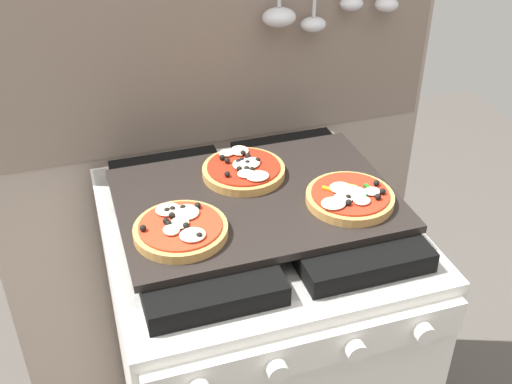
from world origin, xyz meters
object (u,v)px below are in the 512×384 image
(baking_tray, at_px, (256,200))
(pizza_left, at_px, (181,228))
(stove, at_px, (256,360))
(pizza_right, at_px, (350,197))
(pizza_center, at_px, (243,169))

(baking_tray, xyz_separation_m, pizza_left, (-0.17, -0.08, 0.02))
(stove, xyz_separation_m, pizza_left, (-0.17, -0.07, 0.48))
(pizza_right, distance_m, pizza_center, 0.23)
(stove, xyz_separation_m, pizza_center, (-0.00, 0.09, 0.48))
(stove, bearing_deg, pizza_right, -24.52)
(stove, distance_m, baking_tray, 0.46)
(pizza_right, bearing_deg, pizza_left, 179.72)
(pizza_center, bearing_deg, pizza_right, -44.09)
(baking_tray, xyz_separation_m, pizza_right, (0.17, -0.08, 0.02))
(baking_tray, bearing_deg, pizza_right, -24.99)
(baking_tray, relative_size, pizza_right, 3.16)
(pizza_right, height_order, pizza_center, same)
(stove, height_order, pizza_left, pizza_left)
(baking_tray, distance_m, pizza_center, 0.09)
(pizza_center, bearing_deg, baking_tray, -89.67)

